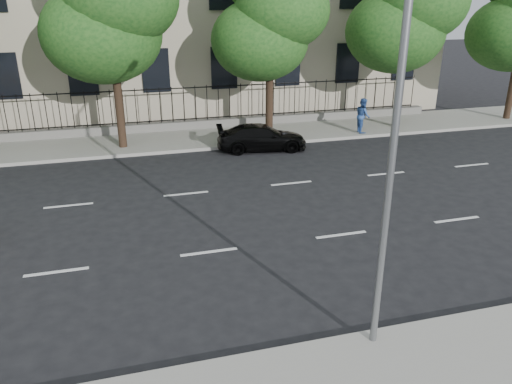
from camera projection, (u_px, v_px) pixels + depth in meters
ground at (229, 302)px, 11.65m from camera, size 120.00×120.00×0.00m
far_sidewalk at (166, 140)px, 24.15m from camera, size 60.00×4.00×0.15m
lane_markings at (196, 219)px, 15.90m from camera, size 49.60×4.62×0.01m
iron_fence at (161, 121)px, 25.46m from camera, size 30.00×0.50×2.20m
street_light at (383, 88)px, 8.78m from camera, size 0.25×3.32×8.05m
tree_c at (109, 1)px, 20.74m from camera, size 5.89×5.50×9.80m
tree_d at (270, 14)px, 22.69m from camera, size 5.34×4.94×8.84m
tree_e at (407, 4)px, 24.30m from camera, size 5.71×5.31×9.46m
black_sedan at (262, 137)px, 22.73m from camera, size 4.25×2.18×1.18m
pedestrian_far at (363, 115)px, 24.96m from camera, size 0.78×0.93×1.73m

